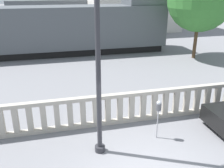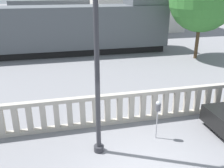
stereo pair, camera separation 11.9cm
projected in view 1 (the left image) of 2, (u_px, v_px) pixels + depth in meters
name	position (u px, v px, depth m)	size (l,w,h in m)	color
balustrade	(120.00, 108.00, 9.76)	(14.45, 0.24, 1.25)	#ADA599
lamppost	(98.00, 54.00, 7.05)	(0.33, 0.33, 6.31)	#2D2D33
parking_meter	(159.00, 108.00, 8.56)	(0.18, 0.18, 1.46)	#99999E
train_near	(30.00, 31.00, 18.91)	(21.50, 3.07, 4.28)	black
train_far	(93.00, 12.00, 33.99)	(21.48, 3.16, 4.04)	black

